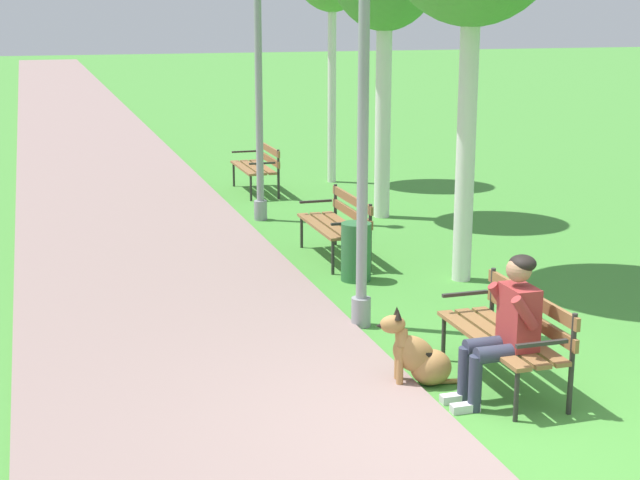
{
  "coord_description": "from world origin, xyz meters",
  "views": [
    {
      "loc": [
        -3.16,
        -6.02,
        3.2
      ],
      "look_at": [
        -0.43,
        2.83,
        0.9
      ],
      "focal_mm": 53.17,
      "sensor_mm": 36.0,
      "label": 1
    }
  ],
  "objects_px": {
    "litter_bin": "(356,252)",
    "park_bench_far": "(258,164)",
    "person_seated_on_near_bench": "(506,324)",
    "lamp_post_mid": "(258,62)",
    "dog_shepherd": "(419,357)",
    "park_bench_mid": "(339,220)",
    "park_bench_near": "(510,329)",
    "lamp_post_near": "(363,119)"
  },
  "relations": [
    {
      "from": "person_seated_on_near_bench",
      "to": "litter_bin",
      "type": "bearing_deg",
      "value": 89.84
    },
    {
      "from": "park_bench_far",
      "to": "litter_bin",
      "type": "xyz_separation_m",
      "value": [
        -0.17,
        -5.69,
        -0.16
      ]
    },
    {
      "from": "park_bench_mid",
      "to": "park_bench_far",
      "type": "distance_m",
      "value": 4.68
    },
    {
      "from": "lamp_post_near",
      "to": "dog_shepherd",
      "type": "bearing_deg",
      "value": -91.58
    },
    {
      "from": "park_bench_near",
      "to": "park_bench_far",
      "type": "relative_size",
      "value": 1.0
    },
    {
      "from": "person_seated_on_near_bench",
      "to": "park_bench_mid",
      "type": "bearing_deg",
      "value": 88.54
    },
    {
      "from": "park_bench_mid",
      "to": "litter_bin",
      "type": "bearing_deg",
      "value": -96.26
    },
    {
      "from": "park_bench_mid",
      "to": "dog_shepherd",
      "type": "xyz_separation_m",
      "value": [
        -0.65,
        -4.22,
        -0.25
      ]
    },
    {
      "from": "person_seated_on_near_bench",
      "to": "dog_shepherd",
      "type": "bearing_deg",
      "value": 135.19
    },
    {
      "from": "park_bench_mid",
      "to": "person_seated_on_near_bench",
      "type": "distance_m",
      "value": 4.75
    },
    {
      "from": "litter_bin",
      "to": "park_bench_near",
      "type": "bearing_deg",
      "value": -86.72
    },
    {
      "from": "lamp_post_near",
      "to": "lamp_post_mid",
      "type": "height_order",
      "value": "lamp_post_mid"
    },
    {
      "from": "dog_shepherd",
      "to": "park_bench_near",
      "type": "bearing_deg",
      "value": -16.68
    },
    {
      "from": "park_bench_far",
      "to": "litter_bin",
      "type": "bearing_deg",
      "value": -91.74
    },
    {
      "from": "litter_bin",
      "to": "dog_shepherd",
      "type": "bearing_deg",
      "value": -99.61
    },
    {
      "from": "park_bench_near",
      "to": "litter_bin",
      "type": "distance_m",
      "value": 3.44
    },
    {
      "from": "park_bench_mid",
      "to": "lamp_post_near",
      "type": "height_order",
      "value": "lamp_post_near"
    },
    {
      "from": "park_bench_far",
      "to": "park_bench_near",
      "type": "bearing_deg",
      "value": -89.85
    },
    {
      "from": "litter_bin",
      "to": "park_bench_far",
      "type": "bearing_deg",
      "value": 88.26
    },
    {
      "from": "lamp_post_mid",
      "to": "park_bench_far",
      "type": "bearing_deg",
      "value": 77.27
    },
    {
      "from": "person_seated_on_near_bench",
      "to": "dog_shepherd",
      "type": "distance_m",
      "value": 0.86
    },
    {
      "from": "lamp_post_mid",
      "to": "litter_bin",
      "type": "relative_size",
      "value": 6.61
    },
    {
      "from": "park_bench_mid",
      "to": "dog_shepherd",
      "type": "height_order",
      "value": "park_bench_mid"
    },
    {
      "from": "person_seated_on_near_bench",
      "to": "lamp_post_mid",
      "type": "distance_m",
      "value": 7.48
    },
    {
      "from": "park_bench_far",
      "to": "lamp_post_mid",
      "type": "xyz_separation_m",
      "value": [
        -0.49,
        -2.15,
        1.88
      ]
    },
    {
      "from": "lamp_post_mid",
      "to": "park_bench_mid",
      "type": "bearing_deg",
      "value": -80.51
    },
    {
      "from": "litter_bin",
      "to": "park_bench_mid",
      "type": "bearing_deg",
      "value": 83.74
    },
    {
      "from": "park_bench_far",
      "to": "dog_shepherd",
      "type": "height_order",
      "value": "park_bench_far"
    },
    {
      "from": "dog_shepherd",
      "to": "lamp_post_near",
      "type": "bearing_deg",
      "value": 88.42
    },
    {
      "from": "dog_shepherd",
      "to": "litter_bin",
      "type": "height_order",
      "value": "dog_shepherd"
    },
    {
      "from": "park_bench_far",
      "to": "dog_shepherd",
      "type": "relative_size",
      "value": 1.82
    },
    {
      "from": "lamp_post_near",
      "to": "lamp_post_mid",
      "type": "xyz_separation_m",
      "value": [
        0.19,
        5.13,
        0.26
      ]
    },
    {
      "from": "park_bench_far",
      "to": "person_seated_on_near_bench",
      "type": "height_order",
      "value": "person_seated_on_near_bench"
    },
    {
      "from": "lamp_post_near",
      "to": "litter_bin",
      "type": "bearing_deg",
      "value": 72.58
    },
    {
      "from": "park_bench_near",
      "to": "person_seated_on_near_bench",
      "type": "relative_size",
      "value": 1.2
    },
    {
      "from": "park_bench_near",
      "to": "lamp_post_near",
      "type": "xyz_separation_m",
      "value": [
        -0.7,
        1.84,
        1.61
      ]
    },
    {
      "from": "park_bench_near",
      "to": "lamp_post_near",
      "type": "relative_size",
      "value": 0.37
    },
    {
      "from": "lamp_post_mid",
      "to": "lamp_post_near",
      "type": "bearing_deg",
      "value": -92.08
    },
    {
      "from": "litter_bin",
      "to": "person_seated_on_near_bench",
      "type": "bearing_deg",
      "value": -90.16
    },
    {
      "from": "park_bench_mid",
      "to": "litter_bin",
      "type": "xyz_separation_m",
      "value": [
        -0.11,
        -1.0,
        -0.16
      ]
    },
    {
      "from": "lamp_post_near",
      "to": "lamp_post_mid",
      "type": "distance_m",
      "value": 5.14
    },
    {
      "from": "dog_shepherd",
      "to": "lamp_post_mid",
      "type": "xyz_separation_m",
      "value": [
        0.23,
        6.75,
        2.13
      ]
    }
  ]
}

